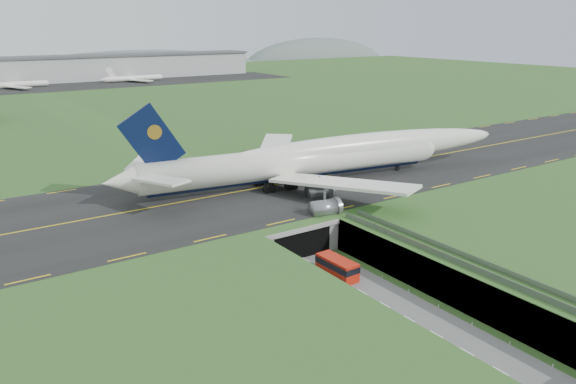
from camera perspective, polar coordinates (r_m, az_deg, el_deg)
ground at (r=94.83m, az=4.34°, el=-8.40°), size 900.00×900.00×0.00m
airfield_deck at (r=93.60m, az=4.38°, el=-6.73°), size 800.00×800.00×6.00m
trench_road at (r=89.65m, az=7.35°, el=-9.98°), size 12.00×75.00×0.20m
taxiway at (r=118.54m, az=-5.50°, el=-0.07°), size 800.00×44.00×0.18m
tunnel_portal at (r=106.09m, az=-1.22°, el=-3.60°), size 17.00×22.30×6.00m
guideway at (r=87.76m, az=18.01°, el=-7.56°), size 3.00×53.00×7.05m
jumbo_jet at (r=125.84m, az=3.61°, el=3.53°), size 96.91×61.44×20.54m
shuttle_tram at (r=93.33m, az=5.01°, el=-7.65°), size 3.30×8.00×3.21m
cargo_terminal at (r=371.25m, az=-26.12°, el=11.02°), size 320.00×67.00×15.60m
distant_hills at (r=512.75m, az=-20.94°, el=10.71°), size 700.00×91.00×60.00m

